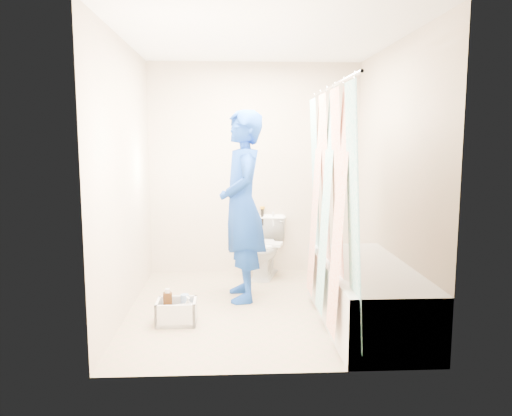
{
  "coord_description": "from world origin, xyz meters",
  "views": [
    {
      "loc": [
        -0.27,
        -4.42,
        1.54
      ],
      "look_at": [
        -0.04,
        0.28,
        0.89
      ],
      "focal_mm": 35.0,
      "sensor_mm": 36.0,
      "label": 1
    }
  ],
  "objects_px": {
    "bathtub": "(366,292)",
    "cleaning_caddy": "(178,313)",
    "plumber": "(242,206)",
    "toilet": "(265,247)"
  },
  "relations": [
    {
      "from": "cleaning_caddy",
      "to": "plumber",
      "type": "bearing_deg",
      "value": 48.67
    },
    {
      "from": "bathtub",
      "to": "plumber",
      "type": "relative_size",
      "value": 0.96
    },
    {
      "from": "cleaning_caddy",
      "to": "toilet",
      "type": "bearing_deg",
      "value": 59.34
    },
    {
      "from": "bathtub",
      "to": "cleaning_caddy",
      "type": "height_order",
      "value": "bathtub"
    },
    {
      "from": "bathtub",
      "to": "toilet",
      "type": "xyz_separation_m",
      "value": [
        -0.74,
        1.51,
        0.07
      ]
    },
    {
      "from": "toilet",
      "to": "plumber",
      "type": "bearing_deg",
      "value": -93.45
    },
    {
      "from": "bathtub",
      "to": "toilet",
      "type": "bearing_deg",
      "value": 116.25
    },
    {
      "from": "bathtub",
      "to": "plumber",
      "type": "height_order",
      "value": "plumber"
    },
    {
      "from": "plumber",
      "to": "cleaning_caddy",
      "type": "bearing_deg",
      "value": -47.5
    },
    {
      "from": "plumber",
      "to": "cleaning_caddy",
      "type": "height_order",
      "value": "plumber"
    }
  ]
}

